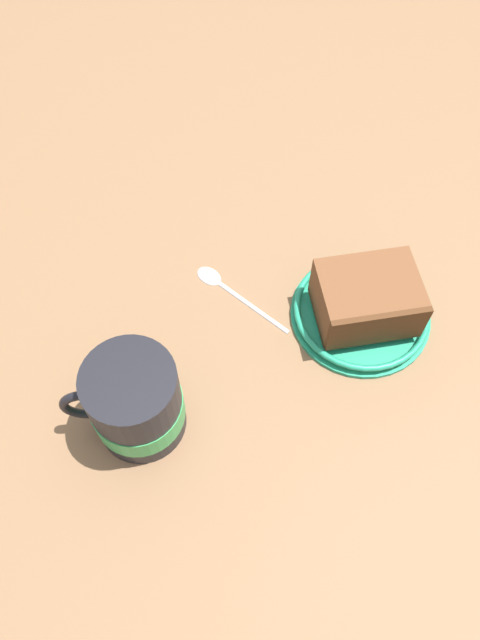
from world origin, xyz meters
TOP-DOWN VIEW (x-y plane):
  - ground_plane at (0.00, 0.00)cm, footprint 123.01×123.01cm
  - small_plate at (-6.07, -1.37)cm, footprint 14.62×14.62cm
  - cake_slice at (-6.13, -1.11)cm, footprint 11.32×9.78cm
  - tea_mug at (15.13, 11.76)cm, footprint 10.93×8.43cm
  - teaspoon at (8.57, -4.19)cm, footprint 10.79×8.44cm

SIDE VIEW (x-z plane):
  - ground_plane at x=0.00cm, z-range -2.99..0.00cm
  - teaspoon at x=8.57cm, z-range -0.05..0.75cm
  - small_plate at x=-6.07cm, z-range -0.01..1.57cm
  - cake_slice at x=-6.13cm, z-range 0.94..6.51cm
  - tea_mug at x=15.13cm, z-range -0.20..9.70cm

